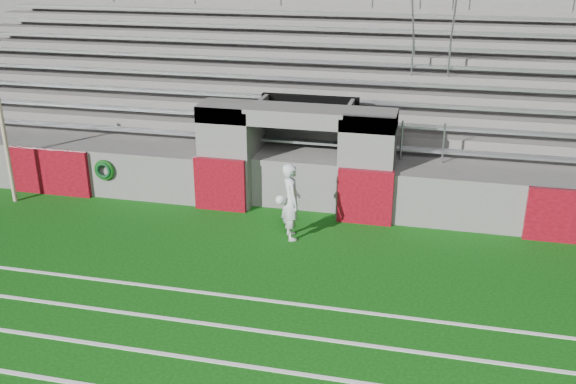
# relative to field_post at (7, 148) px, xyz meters

# --- Properties ---
(ground) EXTENTS (90.00, 90.00, 0.00)m
(ground) POSITION_rel_field_post_xyz_m (7.19, -2.27, -1.43)
(ground) COLOR #0B460B
(ground) RESTS_ON ground
(field_post) EXTENTS (0.11, 0.11, 2.86)m
(field_post) POSITION_rel_field_post_xyz_m (0.00, 0.00, 0.00)
(field_post) COLOR tan
(field_post) RESTS_ON ground
(stadium_structure) EXTENTS (26.00, 8.48, 5.42)m
(stadium_structure) POSITION_rel_field_post_xyz_m (7.19, 5.70, 0.06)
(stadium_structure) COLOR #5E5C59
(stadium_structure) RESTS_ON ground
(goalkeeper_with_ball) EXTENTS (0.66, 0.77, 1.78)m
(goalkeeper_with_ball) POSITION_rel_field_post_xyz_m (7.46, -0.49, -0.54)
(goalkeeper_with_ball) COLOR silver
(goalkeeper_with_ball) RESTS_ON ground
(hose_coil) EXTENTS (0.56, 0.14, 0.56)m
(hose_coil) POSITION_rel_field_post_xyz_m (2.26, 0.66, -0.63)
(hose_coil) COLOR #0D440F
(hose_coil) RESTS_ON ground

